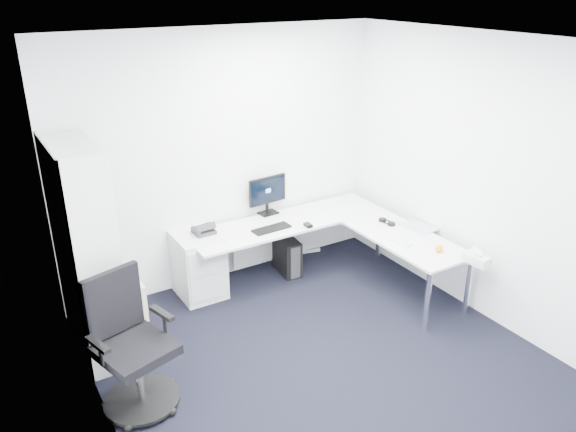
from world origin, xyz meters
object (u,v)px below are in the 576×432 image
bookshelf (86,252)px  laptop (419,216)px  task_chair (135,346)px  l_desk (303,259)px  monitor (268,195)px

bookshelf → laptop: (3.28, -0.61, -0.18)m
task_chair → l_desk: bearing=7.3°
l_desk → task_chair: size_ratio=2.05×
l_desk → bookshelf: 2.27m
l_desk → bookshelf: bookshelf is taller
task_chair → laptop: bearing=-10.0°
task_chair → bookshelf: bearing=79.1°
l_desk → monitor: monitor is taller
bookshelf → task_chair: 1.04m
task_chair → monitor: 2.53m
monitor → laptop: (1.18, -1.16, -0.10)m
l_desk → monitor: 0.82m
task_chair → laptop: task_chair is taller
task_chair → laptop: size_ratio=3.02×
bookshelf → monitor: (2.09, 0.55, -0.08)m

